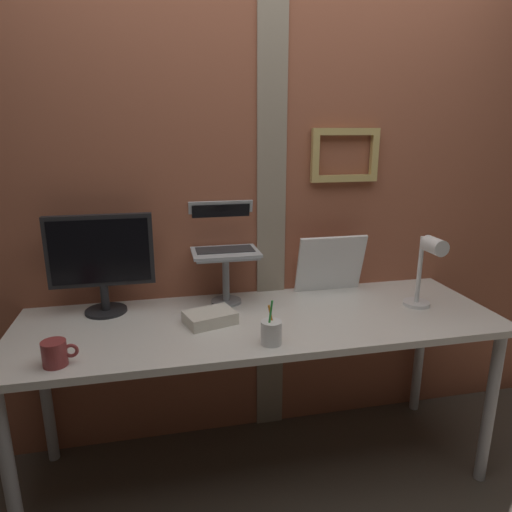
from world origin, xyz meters
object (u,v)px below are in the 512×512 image
Objects in this scene: whiteboard_panel at (330,264)px; monitor at (101,256)px; pen_cup at (271,332)px; desk_lamp at (427,265)px; coffee_mug at (55,353)px; laptop at (223,237)px.

monitor is at bearing -177.83° from whiteboard_panel.
pen_cup is at bearing -35.33° from monitor.
desk_lamp reaches higher than coffee_mug.
desk_lamp is (0.32, -0.31, 0.07)m from whiteboard_panel.
laptop is 0.89× the size of desk_lamp.
whiteboard_panel reaches higher than pen_cup.
laptop is 0.87m from coffee_mug.
laptop reaches higher than pen_cup.
whiteboard_panel is at bearing -3.02° from laptop.
monitor is 0.51m from coffee_mug.
pen_cup is (-0.42, -0.49, -0.10)m from whiteboard_panel.
whiteboard_panel is 0.45m from desk_lamp.
pen_cup is at bearing -78.98° from laptop.
whiteboard_panel is 1.28m from coffee_mug.
desk_lamp is 0.79m from pen_cup.
laptop reaches higher than monitor.
monitor is 0.81m from pen_cup.
coffee_mug is (-0.66, -0.52, -0.25)m from laptop.
pen_cup reaches higher than coffee_mug.
monitor is 1.31× the size of desk_lamp.
coffee_mug is at bearing -104.84° from monitor.
monitor reaches higher than pen_cup.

